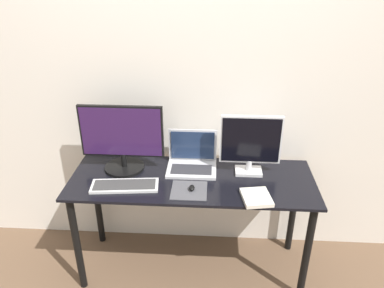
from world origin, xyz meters
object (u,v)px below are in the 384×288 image
laptop (192,159)px  book (256,197)px  mouse (192,188)px  monitor_right (251,143)px  monitor_left (122,139)px  keyboard (125,186)px

laptop → book: size_ratio=1.55×
mouse → monitor_right: bearing=33.5°
monitor_left → book: bearing=-19.6°
monitor_right → keyboard: (-0.77, -0.22, -0.20)m
laptop → mouse: bearing=-86.6°
monitor_left → monitor_right: size_ratio=1.35×
monitor_left → laptop: bearing=5.9°
keyboard → book: book is taller
monitor_left → mouse: size_ratio=9.50×
monitor_right → laptop: monitor_right is taller
monitor_right → mouse: monitor_right is taller
monitor_right → laptop: size_ratio=1.23×
monitor_left → laptop: (0.44, 0.05, -0.16)m
monitor_left → keyboard: bearing=-77.3°
laptop → book: bearing=-41.2°
laptop → monitor_left: bearing=-174.1°
monitor_right → mouse: 0.47m
keyboard → laptop: bearing=34.0°
mouse → book: size_ratio=0.27×
laptop → keyboard: size_ratio=0.77×
monitor_right → keyboard: 0.82m
monitor_left → laptop: monitor_left is taller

